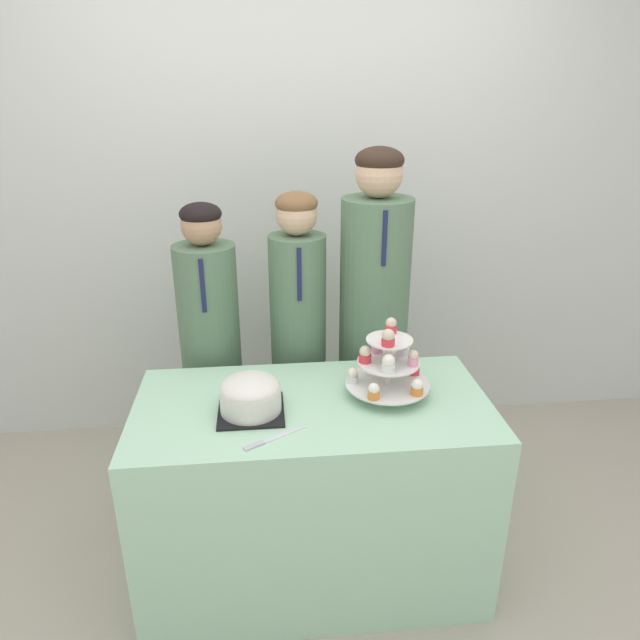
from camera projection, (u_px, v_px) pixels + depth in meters
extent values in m
plane|color=#ADA38E|center=(322.00, 638.00, 2.04)|extent=(16.00, 16.00, 0.00)
cube|color=silver|center=(291.00, 187.00, 2.92)|extent=(9.00, 0.06, 2.70)
cube|color=#A8DBB2|center=(313.00, 491.00, 2.19)|extent=(1.28, 0.64, 0.78)
cube|color=black|center=(251.00, 411.00, 1.98)|extent=(0.23, 0.23, 0.01)
cylinder|color=silver|center=(251.00, 399.00, 1.96)|extent=(0.21, 0.21, 0.08)
ellipsoid|color=silver|center=(250.00, 387.00, 1.94)|extent=(0.21, 0.21, 0.07)
cube|color=silver|center=(285.00, 434.00, 1.86)|extent=(0.15, 0.10, 0.00)
cube|color=#B2B2B7|center=(254.00, 446.00, 1.79)|extent=(0.07, 0.05, 0.01)
cylinder|color=silver|center=(388.00, 367.00, 2.06)|extent=(0.02, 0.02, 0.22)
cylinder|color=silver|center=(387.00, 384.00, 2.08)|extent=(0.31, 0.31, 0.01)
cylinder|color=silver|center=(388.00, 362.00, 2.05)|extent=(0.23, 0.23, 0.01)
cylinder|color=silver|center=(390.00, 340.00, 2.02)|extent=(0.17, 0.17, 0.01)
cylinder|color=#E5333D|center=(414.00, 370.00, 2.14)|extent=(0.04, 0.04, 0.03)
sphere|color=silver|center=(414.00, 364.00, 2.13)|extent=(0.04, 0.04, 0.04)
cylinder|color=pink|center=(377.00, 363.00, 2.19)|extent=(0.04, 0.04, 0.03)
sphere|color=white|center=(377.00, 357.00, 2.18)|extent=(0.04, 0.04, 0.04)
cylinder|color=white|center=(352.00, 379.00, 2.08)|extent=(0.04, 0.04, 0.03)
sphere|color=#F4E5C6|center=(353.00, 373.00, 2.07)|extent=(0.04, 0.04, 0.04)
cylinder|color=orange|center=(374.00, 395.00, 1.97)|extent=(0.04, 0.04, 0.03)
sphere|color=white|center=(374.00, 388.00, 1.96)|extent=(0.04, 0.04, 0.04)
cylinder|color=orange|center=(417.00, 391.00, 2.00)|extent=(0.04, 0.04, 0.03)
sphere|color=white|center=(417.00, 384.00, 1.99)|extent=(0.04, 0.04, 0.04)
cylinder|color=pink|center=(377.00, 348.00, 2.12)|extent=(0.04, 0.04, 0.03)
sphere|color=#F4E5C6|center=(377.00, 341.00, 2.11)|extent=(0.04, 0.04, 0.04)
cylinder|color=#E5333D|center=(365.00, 358.00, 2.04)|extent=(0.04, 0.04, 0.03)
sphere|color=beige|center=(365.00, 351.00, 2.03)|extent=(0.04, 0.04, 0.04)
cylinder|color=white|center=(388.00, 368.00, 1.97)|extent=(0.05, 0.05, 0.03)
sphere|color=white|center=(389.00, 360.00, 1.96)|extent=(0.05, 0.05, 0.05)
cylinder|color=pink|center=(413.00, 361.00, 2.01)|extent=(0.04, 0.04, 0.03)
sphere|color=beige|center=(413.00, 355.00, 2.01)|extent=(0.04, 0.04, 0.04)
cylinder|color=white|center=(403.00, 351.00, 2.10)|extent=(0.05, 0.05, 0.03)
sphere|color=silver|center=(403.00, 344.00, 2.09)|extent=(0.04, 0.04, 0.04)
cylinder|color=#E5333D|center=(388.00, 342.00, 1.96)|extent=(0.05, 0.05, 0.02)
sphere|color=beige|center=(388.00, 335.00, 1.95)|extent=(0.04, 0.04, 0.04)
cylinder|color=#E5333D|center=(391.00, 329.00, 2.06)|extent=(0.04, 0.04, 0.03)
sphere|color=beige|center=(391.00, 323.00, 2.05)|extent=(0.04, 0.04, 0.04)
cylinder|color=#567556|center=(214.00, 380.00, 2.54)|extent=(0.26, 0.26, 1.24)
sphere|color=tan|center=(201.00, 225.00, 2.27)|extent=(0.16, 0.16, 0.16)
ellipsoid|color=black|center=(200.00, 214.00, 2.25)|extent=(0.17, 0.17, 0.09)
cube|color=#191E47|center=(203.00, 286.00, 2.23)|extent=(0.02, 0.01, 0.22)
cylinder|color=#567556|center=(299.00, 373.00, 2.57)|extent=(0.24, 0.24, 1.27)
sphere|color=#D6AD89|center=(296.00, 215.00, 2.29)|extent=(0.17, 0.17, 0.17)
ellipsoid|color=brown|center=(296.00, 203.00, 2.28)|extent=(0.17, 0.17, 0.09)
cube|color=#191E47|center=(299.00, 275.00, 2.26)|extent=(0.02, 0.01, 0.22)
cylinder|color=#567556|center=(372.00, 355.00, 2.57)|extent=(0.30, 0.30, 1.41)
sphere|color=#D6AD89|center=(379.00, 174.00, 2.27)|extent=(0.19, 0.19, 0.19)
ellipsoid|color=#332319|center=(380.00, 160.00, 2.25)|extent=(0.20, 0.20, 0.11)
cube|color=#191E47|center=(385.00, 239.00, 2.21)|extent=(0.02, 0.01, 0.22)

